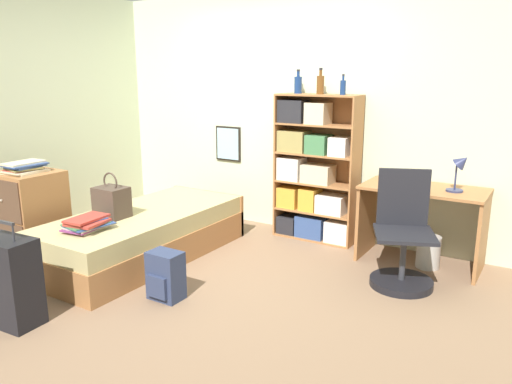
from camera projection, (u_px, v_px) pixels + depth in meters
The scene contains 18 objects.
ground_plane at pixel (193, 269), 4.51m from camera, with size 14.00×14.00×0.00m, color #84664C.
wall_back at pixel (280, 113), 5.51m from camera, with size 10.00×0.09×2.60m.
wall_left at pixel (32, 114), 5.31m from camera, with size 0.06×10.00×2.60m.
bed at pixel (144, 234), 4.79m from camera, with size 0.94×2.08×0.45m.
handbag at pixel (112, 202), 4.54m from camera, with size 0.29×0.22×0.42m.
book_stack_on_bed at pixel (87, 224), 4.18m from camera, with size 0.33×0.40×0.11m.
suitcase at pixel (8, 281), 3.50m from camera, with size 0.47×0.28×0.76m.
dresser at pixel (30, 215), 4.75m from camera, with size 0.56×0.53×0.83m.
magazine_pile_on_dresser at pixel (24, 167), 4.59m from camera, with size 0.33×0.36×0.10m.
bookcase at pixel (312, 174), 5.22m from camera, with size 0.87×0.30×1.52m.
bottle_green at pixel (298, 84), 5.14m from camera, with size 0.08×0.08×0.24m.
bottle_brown at pixel (320, 84), 4.98m from camera, with size 0.07×0.07×0.26m.
bottle_clear at pixel (343, 87), 4.85m from camera, with size 0.06×0.06×0.20m.
desk at pixel (422, 212), 4.55m from camera, with size 1.08×0.58×0.73m.
desk_lamp at pixel (461, 167), 4.27m from camera, with size 0.20×0.15×0.35m.
desk_chair at pixel (402, 250), 4.15m from camera, with size 0.62×0.62×0.96m.
backpack at pixel (165, 276), 3.90m from camera, with size 0.26×0.21×0.39m.
waste_bin at pixel (428, 252), 4.54m from camera, with size 0.21×0.21×0.29m.
Camera 1 is at (2.72, -3.28, 1.75)m, focal length 35.00 mm.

